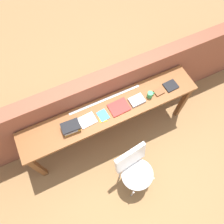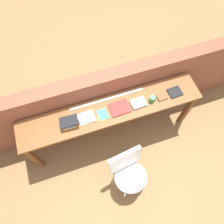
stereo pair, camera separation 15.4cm
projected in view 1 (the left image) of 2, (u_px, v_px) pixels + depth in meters
ground_plane at (119, 149)px, 3.55m from camera, size 40.00×40.00×0.00m
brick_wall_back at (101, 100)px, 3.28m from camera, size 6.00×0.20×1.18m
sideboard at (110, 114)px, 3.01m from camera, size 2.50×0.44×0.88m
chair_white_moulded at (135, 169)px, 2.89m from camera, size 0.49×0.51×0.89m
book_stack_leftmost at (70, 128)px, 2.71m from camera, size 0.24×0.17×0.10m
magazine_cycling at (87, 120)px, 2.80m from camera, size 0.23×0.18×0.02m
pamphlet_pile_colourful at (103, 116)px, 2.84m from camera, size 0.15×0.18×0.01m
book_open_centre at (119, 107)px, 2.89m from camera, size 0.27×0.22×0.02m
book_grey_hardcover at (137, 100)px, 2.93m from camera, size 0.21×0.16×0.03m
mug at (150, 95)px, 2.93m from camera, size 0.11×0.08×0.09m
leather_journal_brown at (159, 92)px, 2.99m from camera, size 0.14×0.11×0.02m
book_repair_rightmost at (171, 86)px, 3.04m from camera, size 0.19×0.17×0.02m
ruler_metal_back_edge at (105, 99)px, 2.95m from camera, size 1.03×0.03×0.00m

